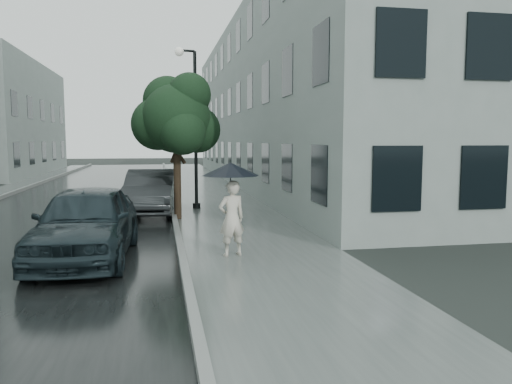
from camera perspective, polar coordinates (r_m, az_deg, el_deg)
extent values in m
plane|color=black|center=(9.53, 1.50, -9.09)|extent=(120.00, 120.00, 0.00)
cube|color=slate|center=(21.25, -4.84, -0.72)|extent=(3.50, 60.00, 0.01)
cube|color=slate|center=(21.13, -9.77, -0.63)|extent=(0.15, 60.00, 0.15)
cube|color=black|center=(21.36, -19.20, -1.00)|extent=(6.85, 60.00, 0.00)
cube|color=gray|center=(29.52, 3.81, 9.91)|extent=(7.00, 36.00, 9.00)
cube|color=black|center=(28.84, -3.00, 10.01)|extent=(0.08, 32.40, 7.20)
cube|color=black|center=(39.89, -23.24, 7.70)|extent=(0.08, 16.20, 6.40)
imported|color=beige|center=(10.63, -2.79, -3.02)|extent=(0.68, 0.54, 1.62)
cylinder|color=black|center=(10.55, -2.93, -0.07)|extent=(0.02, 0.02, 0.72)
cone|color=black|center=(10.51, -2.94, 2.64)|extent=(1.55, 1.55, 0.28)
cylinder|color=black|center=(10.51, -2.95, 3.51)|extent=(0.02, 0.02, 0.08)
cylinder|color=black|center=(10.60, -2.92, -2.16)|extent=(0.03, 0.03, 0.06)
cylinder|color=#332619|center=(15.80, -8.97, 1.11)|extent=(0.23, 0.23, 2.31)
sphere|color=#19371F|center=(15.76, -9.09, 8.28)|extent=(2.13, 2.13, 2.13)
sphere|color=#19371F|center=(16.03, -6.72, 7.09)|extent=(1.47, 1.47, 1.47)
sphere|color=#19371F|center=(16.07, -11.19, 7.62)|extent=(1.64, 1.64, 1.64)
sphere|color=#19371F|center=(15.18, -8.38, 6.81)|extent=(1.39, 1.39, 1.39)
sphere|color=#19371F|center=(16.27, -10.06, 10.22)|extent=(1.56, 1.56, 1.56)
sphere|color=#19371F|center=(15.66, -7.60, 11.01)|extent=(1.32, 1.32, 1.32)
cylinder|color=black|center=(18.03, -6.91, 6.92)|extent=(0.12, 0.12, 5.57)
cylinder|color=black|center=(18.19, -6.81, -1.56)|extent=(0.28, 0.28, 0.20)
cylinder|color=black|center=(18.24, -7.82, 15.70)|extent=(0.51, 0.17, 0.08)
sphere|color=silver|center=(18.16, -8.78, 15.56)|extent=(0.32, 0.32, 0.32)
imported|color=black|center=(10.89, -18.82, -3.31)|extent=(2.04, 4.62, 1.55)
imported|color=#25292B|center=(17.25, -11.85, 0.08)|extent=(1.95, 4.59, 1.47)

